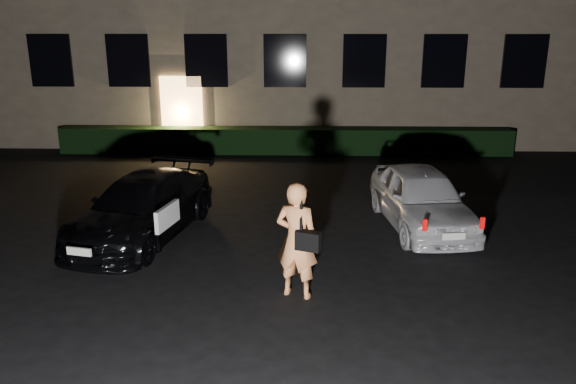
{
  "coord_description": "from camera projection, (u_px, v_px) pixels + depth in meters",
  "views": [
    {
      "loc": [
        0.61,
        -7.95,
        4.16
      ],
      "look_at": [
        0.34,
        2.0,
        1.18
      ],
      "focal_mm": 35.0,
      "sensor_mm": 36.0,
      "label": 1
    }
  ],
  "objects": [
    {
      "name": "ground",
      "position": [
        263.0,
        300.0,
        8.83
      ],
      "size": [
        80.0,
        80.0,
        0.0
      ],
      "primitive_type": "plane",
      "color": "black",
      "rests_on": "ground"
    },
    {
      "name": "hedge",
      "position": [
        285.0,
        141.0,
        18.76
      ],
      "size": [
        15.0,
        0.7,
        0.85
      ],
      "primitive_type": "cube",
      "color": "black",
      "rests_on": "ground"
    },
    {
      "name": "hatch",
      "position": [
        421.0,
        198.0,
        11.85
      ],
      "size": [
        1.98,
        3.94,
        1.29
      ],
      "rotation": [
        0.0,
        0.0,
        0.12
      ],
      "color": "silver",
      "rests_on": "ground"
    },
    {
      "name": "sedan",
      "position": [
        143.0,
        207.0,
        11.33
      ],
      "size": [
        2.61,
        4.51,
        1.23
      ],
      "rotation": [
        0.0,
        0.0,
        -0.22
      ],
      "color": "black",
      "rests_on": "ground"
    },
    {
      "name": "man",
      "position": [
        297.0,
        240.0,
        8.71
      ],
      "size": [
        0.8,
        0.67,
        1.88
      ],
      "rotation": [
        0.0,
        0.0,
        2.8
      ],
      "color": "#FF9B5A",
      "rests_on": "ground"
    }
  ]
}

